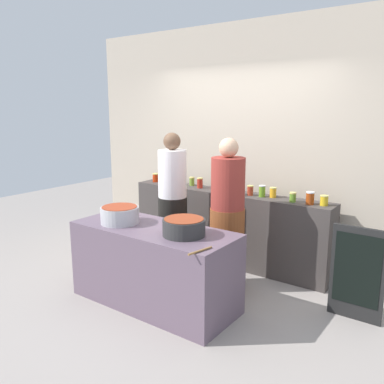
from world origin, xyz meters
name	(u,v)px	position (x,y,z in m)	size (l,w,h in m)	color
ground	(173,292)	(0.00, 0.00, 0.00)	(12.00, 12.00, 0.00)	gray
storefront_wall	(242,144)	(0.00, 1.45, 1.50)	(4.80, 0.12, 3.00)	#B4A592
display_shelf	(226,227)	(0.00, 1.10, 0.46)	(2.70, 0.36, 0.93)	#403A37
prep_table	(154,266)	(0.00, -0.30, 0.40)	(1.70, 0.70, 0.80)	#635061
preserve_jar_0	(156,178)	(-1.17, 1.09, 0.99)	(0.09, 0.09, 0.12)	#BA2B0C
preserve_jar_1	(192,181)	(-0.59, 1.17, 0.98)	(0.07, 0.07, 0.12)	olive
preserve_jar_2	(200,183)	(-0.41, 1.09, 0.99)	(0.08, 0.08, 0.13)	#AA2A1D
preserve_jar_3	(215,184)	(-0.22, 1.17, 0.99)	(0.09, 0.09, 0.13)	red
preserve_jar_4	(230,188)	(0.05, 1.09, 0.98)	(0.07, 0.07, 0.12)	#304F2F
preserve_jar_5	(250,190)	(0.34, 1.08, 0.99)	(0.08, 0.08, 0.12)	#A53620
preserve_jar_6	(262,191)	(0.49, 1.09, 1.00)	(0.08, 0.08, 0.14)	#639623
preserve_jar_7	(273,192)	(0.61, 1.14, 0.99)	(0.08, 0.08, 0.12)	gold
preserve_jar_8	(293,197)	(0.89, 1.05, 0.98)	(0.07, 0.07, 0.11)	olive
preserve_jar_9	(310,198)	(1.08, 1.05, 1.00)	(0.09, 0.09, 0.14)	#993911
preserve_jar_10	(324,200)	(1.22, 1.09, 0.98)	(0.09, 0.09, 0.11)	gold
cooking_pot_left	(120,215)	(-0.39, -0.37, 0.89)	(0.39, 0.39, 0.17)	#B7B7BC
cooking_pot_center	(184,227)	(0.39, -0.31, 0.88)	(0.40, 0.40, 0.16)	#2D2D2D
wooden_spoon	(200,251)	(0.76, -0.58, 0.81)	(0.02, 0.02, 0.26)	#9E703D
cook_with_tongs	(173,209)	(-0.39, 0.50, 0.76)	(0.35, 0.35, 1.68)	black
cook_in_cap	(227,222)	(0.39, 0.46, 0.75)	(0.38, 0.38, 1.66)	brown
chalkboard_sign	(357,274)	(1.74, 0.57, 0.46)	(0.49, 0.05, 0.90)	black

